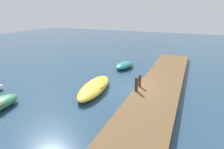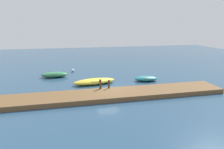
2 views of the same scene
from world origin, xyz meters
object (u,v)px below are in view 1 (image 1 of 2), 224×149
marker_buoy (0,87)px  motorboat_yellow (94,87)px  rowboat_teal (125,65)px  mooring_post_west (136,84)px  mooring_post_mid_west (140,81)px

marker_buoy → motorboat_yellow: bearing=-69.5°
rowboat_teal → marker_buoy: rowboat_teal is taller
mooring_post_west → mooring_post_mid_west: mooring_post_west is taller
mooring_post_west → mooring_post_mid_west: size_ratio=1.13×
mooring_post_west → rowboat_teal: bearing=25.6°
rowboat_teal → marker_buoy: size_ratio=6.60×
mooring_post_mid_west → marker_buoy: bearing=110.6°
rowboat_teal → motorboat_yellow: size_ratio=0.59×
motorboat_yellow → mooring_post_west: bearing=-92.2°
mooring_post_mid_west → marker_buoy: mooring_post_mid_west is taller
motorboat_yellow → marker_buoy: (-2.64, 7.06, -0.11)m
rowboat_teal → marker_buoy: bearing=150.7°
rowboat_teal → motorboat_yellow: bearing=-173.4°
marker_buoy → mooring_post_west: bearing=-74.2°
mooring_post_mid_west → marker_buoy: (-3.88, 10.35, -0.70)m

